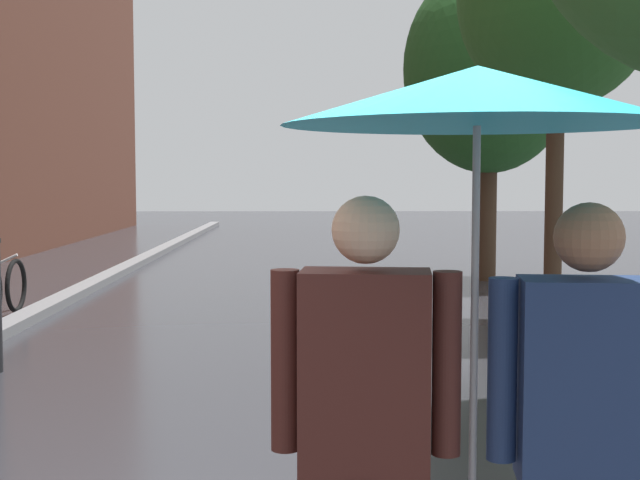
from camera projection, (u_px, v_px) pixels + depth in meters
kerb_strip at (83, 289)px, 13.10m from camera, size 0.30×36.00×0.12m
street_tree_2 at (489, 69)px, 14.46m from camera, size 2.86×2.86×5.29m
couple_under_umbrella at (475, 286)px, 2.66m from camera, size 1.25×1.19×2.10m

